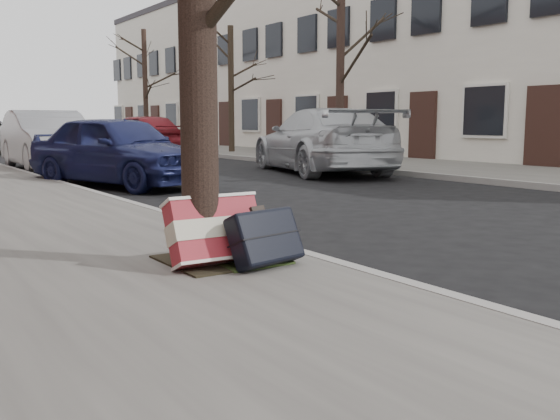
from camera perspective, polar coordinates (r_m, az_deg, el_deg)
ground at (r=5.49m, az=19.69°, el=-5.26°), size 120.00×120.00×0.00m
far_sidewalk at (r=21.85m, az=-0.43°, el=5.06°), size 4.00×70.00×0.12m
house_far at (r=26.03m, az=8.38°, el=13.27°), size 6.70×40.00×7.20m
dirt_patch at (r=5.04m, az=-5.54°, el=-4.51°), size 0.85×0.85×0.02m
suitcase_red at (r=4.80m, az=-6.00°, el=-1.90°), size 0.72×0.42×0.55m
suitcase_navy at (r=4.75m, az=-1.39°, el=-2.50°), size 0.64×0.44×0.46m
car_near_front at (r=12.20m, az=-14.48°, el=5.33°), size 2.83×4.33×1.37m
car_near_mid at (r=16.81m, az=-20.45°, el=5.99°), size 1.72×4.60×1.50m
car_far_front at (r=14.94m, az=3.81°, el=6.32°), size 3.53×5.64×1.52m
car_far_back at (r=24.26m, az=-12.58°, el=6.83°), size 2.30×4.64×1.52m
tree_far_a at (r=18.17m, az=5.54°, el=13.43°), size 0.24×0.24×5.59m
tree_far_b at (r=23.23m, az=-4.49°, el=10.94°), size 0.21×0.21×4.52m
tree_far_c at (r=30.51m, az=-12.21°, el=10.88°), size 0.23×0.23×5.34m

